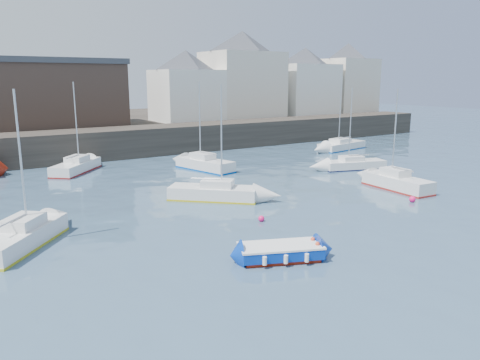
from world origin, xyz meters
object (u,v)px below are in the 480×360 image
sailboat_c (397,182)px  sailboat_f (205,164)px  sailboat_a (22,237)px  sailboat_h (76,166)px  blue_dinghy (280,251)px  buoy_far (215,187)px  sailboat_g (342,145)px  sailboat_d (354,164)px  buoy_mid (412,202)px  sailboat_b (214,192)px  buoy_near (261,221)px

sailboat_c → sailboat_f: (-8.38, 14.77, -0.01)m
sailboat_a → sailboat_c: size_ratio=1.03×
sailboat_h → sailboat_c: bearing=-47.4°
blue_dinghy → buoy_far: size_ratio=10.61×
sailboat_h → buoy_far: 14.17m
sailboat_c → sailboat_g: size_ratio=0.87×
sailboat_g → sailboat_h: (-29.81, 3.20, 0.03)m
blue_dinghy → buoy_far: (4.89, 14.38, -0.41)m
sailboat_a → sailboat_f: 21.54m
blue_dinghy → sailboat_a: bearing=139.3°
sailboat_d → sailboat_g: 12.32m
sailboat_h → buoy_mid: sailboat_h is taller
blue_dinghy → sailboat_d: bearing=35.5°
sailboat_a → sailboat_g: 39.93m
sailboat_h → buoy_far: size_ratio=20.16×
sailboat_b → buoy_far: (1.94, 3.14, -0.51)m
blue_dinghy → sailboat_f: bearing=70.0°
sailboat_g → sailboat_h: size_ratio=1.08×
sailboat_a → sailboat_h: (7.23, 18.12, -0.03)m
sailboat_g → buoy_far: size_ratio=21.76×
sailboat_d → buoy_near: (-16.65, -8.53, -0.45)m
blue_dinghy → buoy_far: bearing=71.2°
sailboat_c → sailboat_a: bearing=175.5°
sailboat_h → sailboat_b: bearing=-70.4°
sailboat_f → sailboat_g: 19.78m
sailboat_b → buoy_mid: bearing=-36.0°
sailboat_h → sailboat_d: bearing=-30.0°
sailboat_d → buoy_near: size_ratio=20.45×
sailboat_b → sailboat_c: 13.99m
blue_dinghy → sailboat_a: sailboat_a is taller
sailboat_g → buoy_far: 24.14m
sailboat_a → sailboat_f: sailboat_f is taller
sailboat_a → buoy_mid: (23.60, -5.07, -0.54)m
blue_dinghy → buoy_mid: (13.90, 3.28, -0.41)m
buoy_near → buoy_far: size_ratio=0.92×
sailboat_b → buoy_near: (-0.21, -5.92, -0.51)m
blue_dinghy → buoy_far: blue_dinghy is taller
sailboat_g → buoy_far: sailboat_g is taller
sailboat_b → sailboat_h: sailboat_h is taller
sailboat_c → sailboat_g: bearing=56.4°
buoy_far → sailboat_d: bearing=-2.1°
sailboat_a → sailboat_d: (29.10, 5.50, -0.09)m
sailboat_a → buoy_far: (14.59, 6.03, -0.54)m
buoy_mid → buoy_far: (-9.01, 11.10, 0.00)m
sailboat_h → buoy_near: 21.79m
sailboat_c → sailboat_g: (11.28, 16.96, -0.09)m
blue_dinghy → buoy_mid: 14.29m
sailboat_d → buoy_mid: bearing=-117.5°
sailboat_f → sailboat_b: bearing=-115.6°
sailboat_f → buoy_far: size_ratio=20.21×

